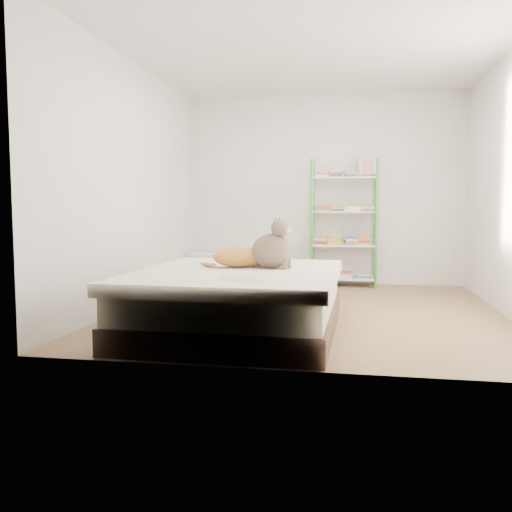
% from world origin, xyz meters
% --- Properties ---
extents(room, '(3.81, 4.21, 2.61)m').
position_xyz_m(room, '(0.00, 0.00, 1.30)').
color(room, olive).
rests_on(room, ground).
extents(bed, '(1.69, 2.10, 0.53)m').
position_xyz_m(bed, '(-0.53, -1.05, 0.26)').
color(bed, '#4F392D').
rests_on(bed, ground).
extents(orange_cat, '(0.62, 0.46, 0.22)m').
position_xyz_m(orange_cat, '(-0.55, -0.85, 0.64)').
color(orange_cat, gold).
rests_on(orange_cat, bed).
extents(grey_cat, '(0.44, 0.39, 0.43)m').
position_xyz_m(grey_cat, '(-0.26, -0.88, 0.74)').
color(grey_cat, gray).
rests_on(grey_cat, bed).
extents(shelf_unit, '(0.88, 0.36, 1.74)m').
position_xyz_m(shelf_unit, '(0.31, 1.88, 0.85)').
color(shelf_unit, green).
rests_on(shelf_unit, ground).
extents(cardboard_box, '(0.56, 0.58, 0.36)m').
position_xyz_m(cardboard_box, '(-0.24, 0.57, 0.16)').
color(cardboard_box, '#9A754F').
rests_on(cardboard_box, ground).
extents(white_bin, '(0.40, 0.36, 0.41)m').
position_xyz_m(white_bin, '(-1.65, 1.85, 0.21)').
color(white_bin, white).
rests_on(white_bin, ground).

